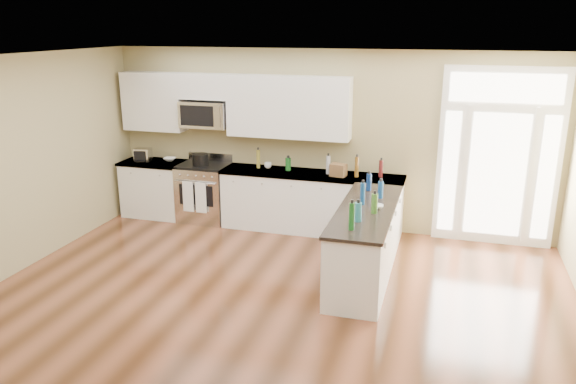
% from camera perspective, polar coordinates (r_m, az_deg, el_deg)
% --- Properties ---
extents(ground, '(8.00, 8.00, 0.00)m').
position_cam_1_polar(ground, '(5.77, -5.43, -16.51)').
color(ground, '#462713').
extents(room_shell, '(8.00, 8.00, 8.00)m').
position_cam_1_polar(room_shell, '(5.04, -5.96, -0.05)').
color(room_shell, tan).
rests_on(room_shell, ground).
extents(back_cabinet_left, '(1.10, 0.66, 0.94)m').
position_cam_1_polar(back_cabinet_left, '(9.81, -13.22, 0.19)').
color(back_cabinet_left, white).
rests_on(back_cabinet_left, ground).
extents(back_cabinet_right, '(2.85, 0.66, 0.94)m').
position_cam_1_polar(back_cabinet_right, '(8.83, 2.36, -1.22)').
color(back_cabinet_right, white).
rests_on(back_cabinet_right, ground).
extents(peninsula_cabinet, '(0.69, 2.32, 0.94)m').
position_cam_1_polar(peninsula_cabinet, '(7.29, 7.86, -5.34)').
color(peninsula_cabinet, white).
rests_on(peninsula_cabinet, ground).
extents(upper_cabinet_left, '(1.04, 0.33, 0.95)m').
position_cam_1_polar(upper_cabinet_left, '(9.63, -13.44, 8.94)').
color(upper_cabinet_left, white).
rests_on(upper_cabinet_left, room_shell).
extents(upper_cabinet_right, '(1.94, 0.33, 0.95)m').
position_cam_1_polar(upper_cabinet_right, '(8.73, 0.04, 8.63)').
color(upper_cabinet_right, white).
rests_on(upper_cabinet_right, room_shell).
extents(upper_cabinet_short, '(0.82, 0.33, 0.40)m').
position_cam_1_polar(upper_cabinet_short, '(9.18, -8.41, 10.58)').
color(upper_cabinet_short, white).
rests_on(upper_cabinet_short, room_shell).
extents(microwave, '(0.78, 0.41, 0.42)m').
position_cam_1_polar(microwave, '(9.20, -8.40, 7.83)').
color(microwave, silver).
rests_on(microwave, room_shell).
extents(entry_door, '(1.70, 0.10, 2.60)m').
position_cam_1_polar(entry_door, '(8.65, 20.57, 3.28)').
color(entry_door, white).
rests_on(entry_door, ground).
extents(kitchen_range, '(0.79, 0.70, 1.08)m').
position_cam_1_polar(kitchen_range, '(9.40, -8.47, -0.01)').
color(kitchen_range, silver).
rests_on(kitchen_range, ground).
extents(stockpot, '(0.35, 0.35, 0.20)m').
position_cam_1_polar(stockpot, '(9.21, -8.87, 3.33)').
color(stockpot, black).
rests_on(stockpot, kitchen_range).
extents(toaster_oven, '(0.28, 0.23, 0.22)m').
position_cam_1_polar(toaster_oven, '(9.73, -14.51, 3.69)').
color(toaster_oven, silver).
rests_on(toaster_oven, back_cabinet_left).
extents(cardboard_box, '(0.26, 0.21, 0.19)m').
position_cam_1_polar(cardboard_box, '(8.52, 5.14, 2.24)').
color(cardboard_box, brown).
rests_on(cardboard_box, back_cabinet_right).
extents(bowl_left, '(0.22, 0.22, 0.05)m').
position_cam_1_polar(bowl_left, '(9.68, -11.93, 3.28)').
color(bowl_left, white).
rests_on(bowl_left, back_cabinet_left).
extents(bowl_peninsula, '(0.15, 0.15, 0.05)m').
position_cam_1_polar(bowl_peninsula, '(7.11, 9.06, -1.46)').
color(bowl_peninsula, white).
rests_on(bowl_peninsula, peninsula_cabinet).
extents(cup_counter, '(0.14, 0.14, 0.09)m').
position_cam_1_polar(cup_counter, '(8.98, -2.05, 2.73)').
color(cup_counter, white).
rests_on(cup_counter, back_cabinet_right).
extents(counter_bottles, '(2.16, 2.43, 0.31)m').
position_cam_1_polar(counter_bottles, '(7.68, 5.76, 0.88)').
color(counter_bottles, '#19591E').
rests_on(counter_bottles, back_cabinet_right).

